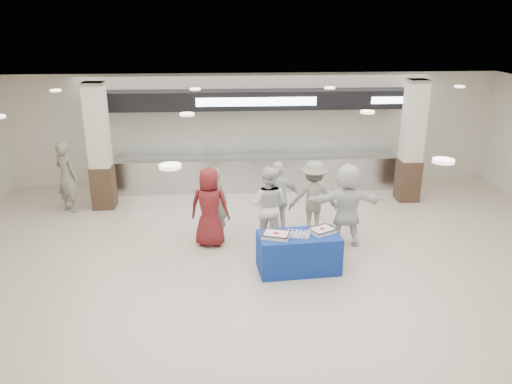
{
  "coord_description": "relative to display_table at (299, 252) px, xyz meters",
  "views": [
    {
      "loc": [
        -0.94,
        -8.16,
        4.68
      ],
      "look_at": [
        -0.26,
        1.6,
        1.23
      ],
      "focal_mm": 35.0,
      "sensor_mm": 36.0,
      "label": 1
    }
  ],
  "objects": [
    {
      "name": "column_right",
      "position": [
        3.51,
        3.75,
        1.15
      ],
      "size": [
        0.55,
        0.55,
        3.2
      ],
      "color": "#362418",
      "rests_on": "ground"
    },
    {
      "name": "sheet_cake_right",
      "position": [
        0.46,
        0.08,
        0.42
      ],
      "size": [
        0.57,
        0.53,
        0.1
      ],
      "color": "white",
      "rests_on": "display_table"
    },
    {
      "name": "soldier_bg",
      "position": [
        -5.31,
        3.55,
        0.53
      ],
      "size": [
        0.79,
        0.73,
        1.82
      ],
      "primitive_type": "imported",
      "rotation": [
        0.0,
        0.0,
        2.56
      ],
      "color": "slate",
      "rests_on": "ground"
    },
    {
      "name": "cupcake_tray",
      "position": [
        -0.02,
        -0.04,
        0.41
      ],
      "size": [
        0.46,
        0.39,
        0.06
      ],
      "color": "#BBBCC1",
      "rests_on": "display_table"
    },
    {
      "name": "display_table",
      "position": [
        0.0,
        0.0,
        0.0
      ],
      "size": [
        1.61,
        0.9,
        0.75
      ],
      "primitive_type": "cube",
      "rotation": [
        0.0,
        0.0,
        0.08
      ],
      "color": "#163798",
      "rests_on": "ground"
    },
    {
      "name": "serving_line",
      "position": [
        -0.48,
        4.94,
        0.78
      ],
      "size": [
        8.7,
        0.85,
        2.8
      ],
      "color": "#B8BABF",
      "rests_on": "ground"
    },
    {
      "name": "sheet_cake_left",
      "position": [
        -0.45,
        -0.07,
        0.43
      ],
      "size": [
        0.58,
        0.51,
        0.1
      ],
      "color": "white",
      "rests_on": "display_table"
    },
    {
      "name": "ground",
      "position": [
        -0.49,
        -0.45,
        -0.38
      ],
      "size": [
        14.0,
        14.0,
        0.0
      ],
      "primitive_type": "plane",
      "color": "beige",
      "rests_on": "ground"
    },
    {
      "name": "soldier_b",
      "position": [
        0.59,
        1.77,
        0.47
      ],
      "size": [
        1.13,
        0.69,
        1.7
      ],
      "primitive_type": "imported",
      "rotation": [
        0.0,
        0.0,
        3.09
      ],
      "color": "slate",
      "rests_on": "ground"
    },
    {
      "name": "column_left",
      "position": [
        -4.49,
        3.75,
        1.15
      ],
      "size": [
        0.55,
        0.55,
        3.2
      ],
      "color": "#362418",
      "rests_on": "ground"
    },
    {
      "name": "chef_tall",
      "position": [
        -0.47,
        1.25,
        0.5
      ],
      "size": [
        1.03,
        0.92,
        1.75
      ],
      "primitive_type": "imported",
      "rotation": [
        0.0,
        0.0,
        2.78
      ],
      "color": "silver",
      "rests_on": "ground"
    },
    {
      "name": "chef_short",
      "position": [
        -0.2,
        1.73,
        0.48
      ],
      "size": [
        1.04,
        0.51,
        1.71
      ],
      "primitive_type": "imported",
      "rotation": [
        0.0,
        0.0,
        3.24
      ],
      "color": "silver",
      "rests_on": "ground"
    },
    {
      "name": "soldier_a",
      "position": [
        -1.63,
        1.57,
        0.45
      ],
      "size": [
        0.63,
        0.44,
        1.66
      ],
      "primitive_type": "imported",
      "rotation": [
        0.0,
        0.0,
        3.22
      ],
      "color": "slate",
      "rests_on": "ground"
    },
    {
      "name": "civilian_maroon",
      "position": [
        -1.72,
        1.28,
        0.49
      ],
      "size": [
        0.94,
        0.71,
        1.73
      ],
      "primitive_type": "imported",
      "rotation": [
        0.0,
        0.0,
        2.94
      ],
      "color": "maroon",
      "rests_on": "ground"
    },
    {
      "name": "civilian_white",
      "position": [
        1.18,
        1.09,
        0.54
      ],
      "size": [
        1.71,
        0.6,
        1.82
      ],
      "primitive_type": "imported",
      "rotation": [
        0.0,
        0.0,
        3.11
      ],
      "color": "white",
      "rests_on": "ground"
    }
  ]
}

